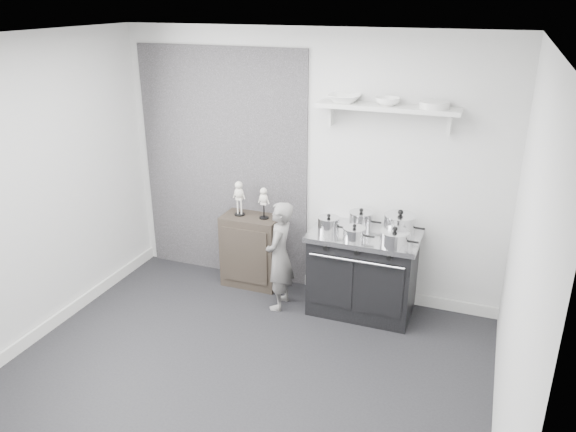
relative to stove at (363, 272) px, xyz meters
The scene contains 16 objects.
ground 1.69m from the stove, 115.25° to the right, with size 4.00×4.00×0.00m, color black.
room_shell 1.96m from the stove, 120.61° to the right, with size 4.02×3.62×2.71m.
wall_shelf 1.60m from the stove, 62.65° to the left, with size 1.30×0.26×0.24m.
stove is the anchor object (origin of this frame).
side_cabinet 1.26m from the stove, behind, with size 0.61×0.36×0.79m, color black.
child 0.84m from the stove, 165.06° to the right, with size 0.41×0.27×1.13m, color slate.
pot_front_left 0.60m from the stove, 164.59° to the right, with size 0.30×0.21×0.19m.
pot_back_left 0.52m from the stove, 117.42° to the left, with size 0.32×0.23×0.19m.
pot_back_right 0.61m from the stove, 13.87° to the left, with size 0.39×0.30×0.26m.
pot_front_right 0.61m from the stove, 30.61° to the right, with size 0.35×0.27×0.19m.
pot_front_center 0.51m from the stove, 109.31° to the right, with size 0.30×0.21×0.15m.
skeleton_full 1.51m from the stove, behind, with size 0.12×0.08×0.43m, color beige, non-canonical shape.
skeleton_torso 1.25m from the stove, behind, with size 0.11×0.07×0.39m, color beige, non-canonical shape.
bowl_large 1.69m from the stove, 147.32° to the left, with size 0.30×0.30×0.07m, color white.
bowl_small 1.66m from the stove, 62.69° to the left, with size 0.22×0.22×0.07m, color white.
plate_stack 1.73m from the stove, 20.81° to the left, with size 0.26×0.26×0.06m, color silver.
Camera 1 is at (1.74, -3.40, 2.98)m, focal length 35.00 mm.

